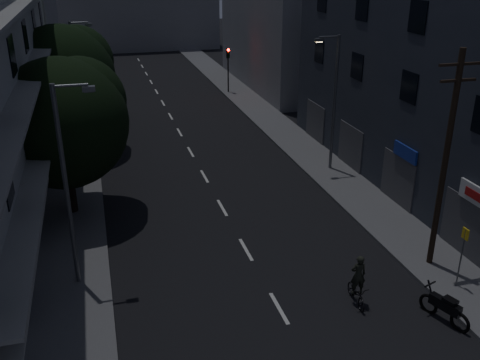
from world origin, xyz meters
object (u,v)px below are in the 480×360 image
motorcycle (444,308)px  cyclist (357,287)px  bus_stop_sign (463,247)px  utility_pole (446,158)px

motorcycle → cyclist: (-2.54, 1.84, 0.15)m
bus_stop_sign → motorcycle: (-1.74, -1.64, -1.36)m
utility_pole → motorcycle: size_ratio=4.43×
utility_pole → motorcycle: utility_pole is taller
bus_stop_sign → motorcycle: bearing=-136.6°
utility_pole → bus_stop_sign: 3.48m
utility_pole → bus_stop_sign: bearing=-89.5°
bus_stop_sign → cyclist: bus_stop_sign is taller
motorcycle → cyclist: 3.13m
utility_pole → cyclist: 6.18m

